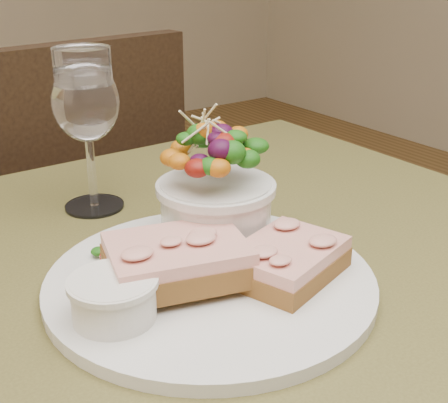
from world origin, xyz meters
TOP-DOWN VIEW (x-y plane):
  - cafe_table at (0.00, 0.00)m, footprint 0.80×0.80m
  - chair_far at (0.04, 0.68)m, footprint 0.46×0.46m
  - dinner_plate at (-0.03, -0.01)m, footprint 0.30×0.30m
  - sandwich_front at (0.03, -0.05)m, footprint 0.12×0.11m
  - sandwich_back at (-0.06, -0.00)m, footprint 0.14×0.12m
  - ramekin at (-0.13, -0.02)m, footprint 0.07×0.07m
  - salad_bowl at (0.02, 0.05)m, footprint 0.11×0.11m
  - garnish at (-0.09, 0.07)m, footprint 0.05×0.04m
  - wine_glass at (-0.04, 0.23)m, footprint 0.08×0.08m

SIDE VIEW (x-z plane):
  - chair_far at x=0.04m, z-range -0.16..0.74m
  - cafe_table at x=0.00m, z-range 0.27..1.02m
  - dinner_plate at x=-0.03m, z-range 0.75..0.76m
  - garnish at x=-0.09m, z-range 0.76..0.78m
  - sandwich_front at x=0.03m, z-range 0.76..0.79m
  - ramekin at x=-0.13m, z-range 0.76..0.80m
  - sandwich_back at x=-0.06m, z-range 0.77..0.80m
  - salad_bowl at x=0.02m, z-range 0.76..0.88m
  - wine_glass at x=-0.04m, z-range 0.79..0.96m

